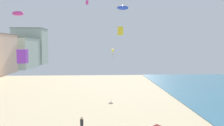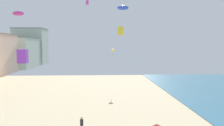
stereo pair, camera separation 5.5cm
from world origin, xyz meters
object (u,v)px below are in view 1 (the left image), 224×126
at_px(kite_yellow_box, 120,31).
at_px(kite_purple_box, 23,56).
at_px(kite_magenta_box, 87,2).
at_px(kite_flyer, 82,124).
at_px(kite_magenta_parafoil, 18,13).
at_px(kite_yellow_delta, 113,51).
at_px(kite_blue_parafoil, 123,8).

xyz_separation_m(kite_yellow_box, kite_purple_box, (-12.43, -13.89, -3.76)).
bearing_deg(kite_magenta_box, kite_flyer, -88.23).
height_order(kite_flyer, kite_magenta_parafoil, kite_magenta_parafoil).
bearing_deg(kite_magenta_parafoil, kite_flyer, -59.24).
relative_size(kite_magenta_parafoil, kite_purple_box, 1.44).
distance_m(kite_magenta_box, kite_yellow_delta, 11.19).
height_order(kite_flyer, kite_magenta_box, kite_magenta_box).
bearing_deg(kite_flyer, kite_yellow_delta, -133.48).
height_order(kite_flyer, kite_yellow_delta, kite_yellow_delta).
bearing_deg(kite_magenta_box, kite_purple_box, -106.46).
relative_size(kite_yellow_box, kite_magenta_box, 1.80).
bearing_deg(kite_blue_parafoil, kite_magenta_box, 146.40).
distance_m(kite_yellow_box, kite_magenta_parafoil, 21.02).
relative_size(kite_blue_parafoil, kite_yellow_delta, 1.18).
bearing_deg(kite_magenta_box, kite_magenta_parafoil, -176.05).
bearing_deg(kite_yellow_box, kite_blue_parafoil, 76.51).
bearing_deg(kite_yellow_box, kite_flyer, -107.05).
bearing_deg(kite_magenta_box, kite_yellow_delta, 9.94).
height_order(kite_flyer, kite_blue_parafoil, kite_blue_parafoil).
bearing_deg(kite_magenta_parafoil, kite_yellow_delta, 5.64).
bearing_deg(kite_flyer, kite_purple_box, -61.76).
xyz_separation_m(kite_yellow_box, kite_magenta_parafoil, (-19.69, 6.33, 3.74)).
bearing_deg(kite_magenta_box, kite_yellow_box, -49.58).
bearing_deg(kite_blue_parafoil, kite_flyer, -106.58).
relative_size(kite_magenta_parafoil, kite_yellow_delta, 1.27).
xyz_separation_m(kite_flyer, kite_magenta_parafoil, (-14.27, 23.98, 14.31)).
bearing_deg(kite_purple_box, kite_blue_parafoil, 51.77).
bearing_deg(kite_flyer, kite_blue_parafoil, -140.18).
bearing_deg(kite_magenta_box, kite_blue_parafoil, -33.60).
bearing_deg(kite_purple_box, kite_yellow_delta, 62.45).
xyz_separation_m(kite_blue_parafoil, kite_magenta_parafoil, (-20.34, 3.61, -0.68)).
height_order(kite_magenta_parafoil, kite_yellow_delta, kite_magenta_parafoil).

